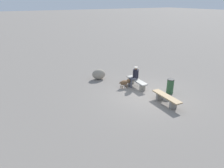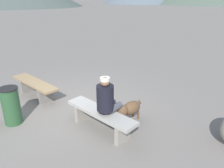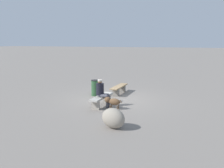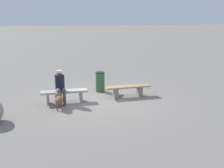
{
  "view_description": "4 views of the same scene",
  "coord_description": "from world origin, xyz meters",
  "px_view_note": "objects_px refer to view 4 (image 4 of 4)",
  "views": [
    {
      "loc": [
        -8.22,
        7.15,
        5.12
      ],
      "look_at": [
        1.12,
        1.74,
        0.66
      ],
      "focal_mm": 32.84,
      "sensor_mm": 36.0,
      "label": 1
    },
    {
      "loc": [
        4.17,
        -3.13,
        2.8
      ],
      "look_at": [
        0.33,
        1.38,
        0.35
      ],
      "focal_mm": 34.91,
      "sensor_mm": 36.0,
      "label": 2
    },
    {
      "loc": [
        10.78,
        3.79,
        3.0
      ],
      "look_at": [
        -0.15,
        -0.16,
        0.79
      ],
      "focal_mm": 36.02,
      "sensor_mm": 36.0,
      "label": 3
    },
    {
      "loc": [
        2.59,
        9.95,
        3.21
      ],
      "look_at": [
        -0.78,
        -0.6,
        0.48
      ],
      "focal_mm": 43.09,
      "sensor_mm": 36.0,
      "label": 4
    }
  ],
  "objects_px": {
    "bench_right": "(64,94)",
    "trash_bin": "(100,82)",
    "bench_left": "(128,89)",
    "dog": "(59,99)",
    "seated_person": "(60,84)"
  },
  "relations": [
    {
      "from": "bench_right",
      "to": "dog",
      "type": "bearing_deg",
      "value": 68.86
    },
    {
      "from": "trash_bin",
      "to": "bench_right",
      "type": "bearing_deg",
      "value": 32.67
    },
    {
      "from": "trash_bin",
      "to": "bench_left",
      "type": "bearing_deg",
      "value": 128.05
    },
    {
      "from": "bench_right",
      "to": "trash_bin",
      "type": "xyz_separation_m",
      "value": [
        -1.75,
        -1.12,
        0.09
      ]
    },
    {
      "from": "seated_person",
      "to": "dog",
      "type": "relative_size",
      "value": 1.54
    },
    {
      "from": "bench_left",
      "to": "dog",
      "type": "height_order",
      "value": "dog"
    },
    {
      "from": "dog",
      "to": "trash_bin",
      "type": "xyz_separation_m",
      "value": [
        -2.03,
        -1.77,
        0.09
      ]
    },
    {
      "from": "trash_bin",
      "to": "dog",
      "type": "bearing_deg",
      "value": 41.04
    },
    {
      "from": "bench_right",
      "to": "dog",
      "type": "height_order",
      "value": "dog"
    },
    {
      "from": "bench_right",
      "to": "seated_person",
      "type": "distance_m",
      "value": 0.43
    },
    {
      "from": "seated_person",
      "to": "dog",
      "type": "height_order",
      "value": "seated_person"
    },
    {
      "from": "seated_person",
      "to": "trash_bin",
      "type": "xyz_separation_m",
      "value": [
        -1.89,
        -1.19,
        -0.31
      ]
    },
    {
      "from": "bench_right",
      "to": "dog",
      "type": "distance_m",
      "value": 0.71
    },
    {
      "from": "bench_left",
      "to": "seated_person",
      "type": "distance_m",
      "value": 2.81
    },
    {
      "from": "bench_left",
      "to": "trash_bin",
      "type": "relative_size",
      "value": 2.13
    }
  ]
}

